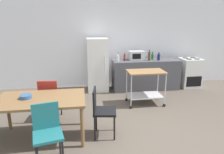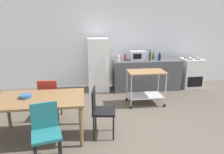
% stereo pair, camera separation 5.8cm
% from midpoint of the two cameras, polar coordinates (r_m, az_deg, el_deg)
% --- Properties ---
extents(ground_plane, '(12.00, 12.00, 0.00)m').
position_cam_midpoint_polar(ground_plane, '(3.93, 8.00, -15.86)').
color(ground_plane, brown).
extents(back_wall, '(8.40, 0.12, 2.90)m').
position_cam_midpoint_polar(back_wall, '(6.52, 0.88, 10.26)').
color(back_wall, white).
rests_on(back_wall, ground_plane).
extents(kitchen_counter, '(2.00, 0.64, 0.90)m').
position_cam_midpoint_polar(kitchen_counter, '(6.31, 9.76, 0.65)').
color(kitchen_counter, '#4C4C51').
rests_on(kitchen_counter, ground_plane).
extents(dining_table, '(1.50, 0.90, 0.75)m').
position_cam_midpoint_polar(dining_table, '(3.75, -18.91, -6.67)').
color(dining_table, brown).
rests_on(dining_table, ground_plane).
extents(chair_black, '(0.45, 0.45, 0.89)m').
position_cam_midpoint_polar(chair_black, '(3.68, -2.81, -8.83)').
color(chair_black, black).
rests_on(chair_black, ground_plane).
extents(chair_teal, '(0.48, 0.48, 0.89)m').
position_cam_midpoint_polar(chair_teal, '(3.17, -17.43, -13.82)').
color(chair_teal, '#1E666B').
rests_on(chair_teal, ground_plane).
extents(chair_red, '(0.43, 0.43, 0.89)m').
position_cam_midpoint_polar(chair_red, '(4.43, -16.63, -5.24)').
color(chair_red, '#B72D23').
rests_on(chair_red, ground_plane).
extents(stove_oven, '(0.60, 0.61, 0.92)m').
position_cam_midpoint_polar(stove_oven, '(6.90, 21.30, 1.08)').
color(stove_oven, white).
rests_on(stove_oven, ground_plane).
extents(refrigerator, '(0.60, 0.63, 1.55)m').
position_cam_midpoint_polar(refrigerator, '(6.07, -3.59, 3.40)').
color(refrigerator, white).
rests_on(refrigerator, ground_plane).
extents(kitchen_cart, '(0.91, 0.57, 0.85)m').
position_cam_midpoint_polar(kitchen_cart, '(5.12, 9.72, -1.39)').
color(kitchen_cart, olive).
rests_on(kitchen_cart, ground_plane).
extents(bottle_hot_sauce, '(0.08, 0.08, 0.25)m').
position_cam_midpoint_polar(bottle_hot_sauce, '(5.92, 2.13, 5.31)').
color(bottle_hot_sauce, silver).
rests_on(bottle_hot_sauce, kitchen_counter).
extents(bottle_vinegar, '(0.06, 0.06, 0.22)m').
position_cam_midpoint_polar(bottle_vinegar, '(6.06, 3.95, 5.48)').
color(bottle_vinegar, maroon).
rests_on(bottle_vinegar, kitchen_counter).
extents(microwave, '(0.46, 0.35, 0.26)m').
position_cam_midpoint_polar(microwave, '(6.21, 7.31, 5.98)').
color(microwave, silver).
rests_on(microwave, kitchen_counter).
extents(bottle_soda, '(0.06, 0.06, 0.31)m').
position_cam_midpoint_polar(bottle_soda, '(6.15, 10.79, 5.75)').
color(bottle_soda, '#4C2D19').
rests_on(bottle_soda, kitchen_counter).
extents(bottle_sesame_oil, '(0.07, 0.07, 0.23)m').
position_cam_midpoint_polar(bottle_sesame_oil, '(6.34, 11.66, 5.59)').
color(bottle_sesame_oil, '#1E6628').
rests_on(bottle_sesame_oil, kitchen_counter).
extents(bottle_olive_oil, '(0.08, 0.08, 0.23)m').
position_cam_midpoint_polar(bottle_olive_oil, '(6.24, 13.35, 5.43)').
color(bottle_olive_oil, navy).
rests_on(bottle_olive_oil, kitchen_counter).
extents(fruit_bowl, '(0.20, 0.20, 0.06)m').
position_cam_midpoint_polar(fruit_bowl, '(3.81, -22.57, -4.96)').
color(fruit_bowl, '#33598C').
rests_on(fruit_bowl, dining_table).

